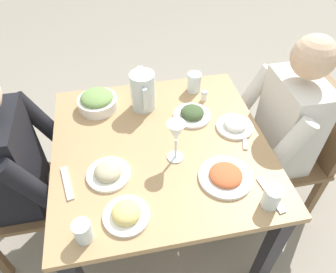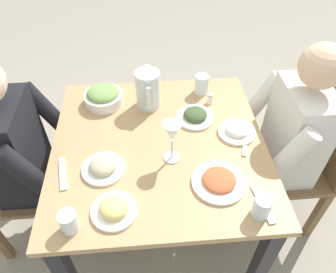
{
  "view_description": "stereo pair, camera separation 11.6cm",
  "coord_description": "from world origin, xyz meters",
  "px_view_note": "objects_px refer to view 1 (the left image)",
  "views": [
    {
      "loc": [
        0.95,
        -0.16,
        1.75
      ],
      "look_at": [
        -0.05,
        0.04,
        0.73
      ],
      "focal_mm": 33.77,
      "sensor_mm": 36.0,
      "label": 1
    },
    {
      "loc": [
        0.97,
        -0.04,
        1.75
      ],
      "look_at": [
        -0.05,
        0.04,
        0.73
      ],
      "focal_mm": 33.77,
      "sensor_mm": 36.0,
      "label": 2
    }
  ],
  "objects_px": {
    "chair_near": "(0,194)",
    "diner_far": "(270,134)",
    "water_glass_far_left": "(83,231)",
    "salt_shaker": "(204,96)",
    "plate_rice_curry": "(226,176)",
    "water_glass_by_pitcher": "(194,82)",
    "dining_table": "(161,161)",
    "wine_glass": "(176,134)",
    "plate_fries": "(126,214)",
    "plate_dolmas": "(192,114)",
    "water_pitcher": "(143,91)",
    "plate_yoghurt": "(235,125)",
    "plate_beans": "(108,172)",
    "chair_far": "(298,148)",
    "diner_near": "(35,168)",
    "water_glass_near_left": "(272,197)",
    "salad_bowl": "(97,101)"
  },
  "relations": [
    {
      "from": "water_glass_by_pitcher",
      "to": "wine_glass",
      "type": "distance_m",
      "value": 0.5
    },
    {
      "from": "diner_near",
      "to": "water_pitcher",
      "type": "relative_size",
      "value": 6.1
    },
    {
      "from": "wine_glass",
      "to": "water_glass_near_left",
      "type": "bearing_deg",
      "value": 44.78
    },
    {
      "from": "dining_table",
      "to": "plate_rice_curry",
      "type": "height_order",
      "value": "plate_rice_curry"
    },
    {
      "from": "dining_table",
      "to": "water_glass_far_left",
      "type": "height_order",
      "value": "water_glass_far_left"
    },
    {
      "from": "plate_dolmas",
      "to": "dining_table",
      "type": "bearing_deg",
      "value": -50.45
    },
    {
      "from": "salad_bowl",
      "to": "plate_rice_curry",
      "type": "bearing_deg",
      "value": 41.22
    },
    {
      "from": "chair_far",
      "to": "plate_fries",
      "type": "relative_size",
      "value": 5.05
    },
    {
      "from": "chair_far",
      "to": "water_glass_by_pitcher",
      "type": "distance_m",
      "value": 0.68
    },
    {
      "from": "water_pitcher",
      "to": "salad_bowl",
      "type": "xyz_separation_m",
      "value": [
        -0.04,
        -0.22,
        -0.05
      ]
    },
    {
      "from": "dining_table",
      "to": "diner_near",
      "type": "height_order",
      "value": "diner_near"
    },
    {
      "from": "water_glass_by_pitcher",
      "to": "wine_glass",
      "type": "height_order",
      "value": "wine_glass"
    },
    {
      "from": "dining_table",
      "to": "water_glass_by_pitcher",
      "type": "relative_size",
      "value": 9.27
    },
    {
      "from": "plate_beans",
      "to": "water_glass_far_left",
      "type": "xyz_separation_m",
      "value": [
        0.26,
        -0.1,
        0.02
      ]
    },
    {
      "from": "chair_far",
      "to": "plate_dolmas",
      "type": "xyz_separation_m",
      "value": [
        -0.08,
        -0.6,
        0.28
      ]
    },
    {
      "from": "plate_beans",
      "to": "plate_dolmas",
      "type": "distance_m",
      "value": 0.5
    },
    {
      "from": "chair_near",
      "to": "diner_near",
      "type": "distance_m",
      "value": 0.25
    },
    {
      "from": "plate_fries",
      "to": "plate_dolmas",
      "type": "bearing_deg",
      "value": 142.86
    },
    {
      "from": "water_pitcher",
      "to": "water_glass_far_left",
      "type": "xyz_separation_m",
      "value": [
        0.66,
        -0.3,
        -0.05
      ]
    },
    {
      "from": "dining_table",
      "to": "diner_near",
      "type": "distance_m",
      "value": 0.58
    },
    {
      "from": "water_pitcher",
      "to": "chair_near",
      "type": "bearing_deg",
      "value": -74.68
    },
    {
      "from": "chair_far",
      "to": "plate_dolmas",
      "type": "height_order",
      "value": "chair_far"
    },
    {
      "from": "water_glass_far_left",
      "to": "water_glass_by_pitcher",
      "type": "bearing_deg",
      "value": 142.17
    },
    {
      "from": "diner_near",
      "to": "water_pitcher",
      "type": "xyz_separation_m",
      "value": [
        -0.2,
        0.54,
        0.21
      ]
    },
    {
      "from": "plate_beans",
      "to": "diner_far",
      "type": "bearing_deg",
      "value": 103.7
    },
    {
      "from": "chair_far",
      "to": "plate_beans",
      "type": "distance_m",
      "value": 1.07
    },
    {
      "from": "diner_far",
      "to": "plate_beans",
      "type": "relative_size",
      "value": 6.51
    },
    {
      "from": "water_glass_far_left",
      "to": "salt_shaker",
      "type": "relative_size",
      "value": 1.58
    },
    {
      "from": "wine_glass",
      "to": "diner_near",
      "type": "bearing_deg",
      "value": -104.34
    },
    {
      "from": "diner_far",
      "to": "plate_yoghurt",
      "type": "relative_size",
      "value": 6.78
    },
    {
      "from": "water_glass_near_left",
      "to": "water_glass_by_pitcher",
      "type": "distance_m",
      "value": 0.75
    },
    {
      "from": "water_glass_far_left",
      "to": "salt_shaker",
      "type": "height_order",
      "value": "water_glass_far_left"
    },
    {
      "from": "plate_rice_curry",
      "to": "salt_shaker",
      "type": "relative_size",
      "value": 3.98
    },
    {
      "from": "plate_rice_curry",
      "to": "plate_beans",
      "type": "bearing_deg",
      "value": -103.09
    },
    {
      "from": "dining_table",
      "to": "wine_glass",
      "type": "height_order",
      "value": "wine_glass"
    },
    {
      "from": "diner_far",
      "to": "water_glass_near_left",
      "type": "xyz_separation_m",
      "value": [
        0.45,
        -0.23,
        0.16
      ]
    },
    {
      "from": "chair_near",
      "to": "water_glass_by_pitcher",
      "type": "relative_size",
      "value": 8.5
    },
    {
      "from": "chair_near",
      "to": "diner_far",
      "type": "distance_m",
      "value": 1.36
    },
    {
      "from": "water_glass_near_left",
      "to": "plate_beans",
      "type": "bearing_deg",
      "value": -113.81
    },
    {
      "from": "water_glass_by_pitcher",
      "to": "salt_shaker",
      "type": "relative_size",
      "value": 1.88
    },
    {
      "from": "diner_far",
      "to": "chair_far",
      "type": "bearing_deg",
      "value": 90.0
    },
    {
      "from": "diner_near",
      "to": "salt_shaker",
      "type": "distance_m",
      "value": 0.88
    },
    {
      "from": "salt_shaker",
      "to": "plate_yoghurt",
      "type": "bearing_deg",
      "value": 19.98
    },
    {
      "from": "water_pitcher",
      "to": "water_glass_by_pitcher",
      "type": "relative_size",
      "value": 1.87
    },
    {
      "from": "plate_rice_curry",
      "to": "water_glass_by_pitcher",
      "type": "bearing_deg",
      "value": 177.7
    },
    {
      "from": "plate_rice_curry",
      "to": "plate_yoghurt",
      "type": "relative_size",
      "value": 1.26
    },
    {
      "from": "diner_far",
      "to": "plate_rice_curry",
      "type": "relative_size",
      "value": 5.39
    },
    {
      "from": "plate_fries",
      "to": "water_glass_far_left",
      "type": "distance_m",
      "value": 0.16
    },
    {
      "from": "water_glass_by_pitcher",
      "to": "wine_glass",
      "type": "bearing_deg",
      "value": -23.68
    },
    {
      "from": "diner_near",
      "to": "diner_far",
      "type": "bearing_deg",
      "value": 89.88
    }
  ]
}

